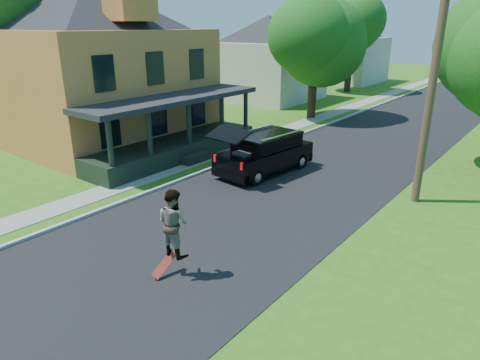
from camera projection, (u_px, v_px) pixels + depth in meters
The scene contains 14 objects.
ground at pixel (190, 238), 13.73m from camera, with size 140.00×140.00×0.00m, color #2D6414.
street at pixel (399, 127), 28.56m from camera, with size 8.00×120.00×0.02m, color black.
curb at pixel (343, 119), 30.89m from camera, with size 0.15×120.00×0.12m, color #B0B0AB.
sidewalk at pixel (324, 116), 31.79m from camera, with size 1.30×120.00×0.03m, color gray.
front_walk at pixel (142, 148), 23.66m from camera, with size 6.50×1.20×0.03m, color gray.
main_house at pixel (96, 53), 23.87m from camera, with size 15.56×15.56×10.10m.
neighbor_house_mid at pixel (268, 51), 37.87m from camera, with size 12.78×12.78×8.30m.
neighbor_house_far at pixel (345, 45), 49.73m from camera, with size 12.78×12.78×8.30m.
black_suv at pixel (265, 153), 19.54m from camera, with size 2.49×5.36×2.42m.
skateboarder at pixel (173, 223), 11.26m from camera, with size 0.91×0.71×1.87m.
skateboard at pixel (164, 265), 11.61m from camera, with size 0.22×0.84×0.58m.
tree_left_mid at pixel (315, 38), 29.58m from camera, with size 6.21×6.13×8.82m.
tree_left_far at pixel (353, 24), 41.31m from camera, with size 7.37×7.60×9.66m.
utility_pole_near at pixel (434, 71), 14.95m from camera, with size 1.83×0.30×9.57m.
Camera 1 is at (8.79, -8.68, 6.48)m, focal length 32.00 mm.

